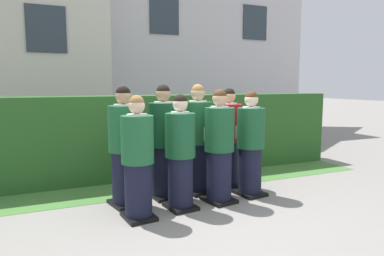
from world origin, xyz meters
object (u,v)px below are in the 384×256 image
at_px(student_front_row_2, 219,149).
at_px(student_rear_row_0, 125,149).
at_px(student_rear_row_1, 164,144).
at_px(student_front_row_0, 138,161).
at_px(student_front_row_3, 250,146).
at_px(student_in_red_blazer, 228,140).
at_px(student_rear_row_2, 198,142).
at_px(student_front_row_1, 180,155).

xyz_separation_m(student_front_row_2, student_rear_row_0, (-1.26, 0.39, 0.02)).
bearing_deg(student_rear_row_1, student_front_row_0, -130.33).
bearing_deg(student_front_row_3, student_in_red_blazer, 97.28).
relative_size(student_front_row_2, student_rear_row_0, 0.97).
bearing_deg(student_rear_row_2, student_front_row_3, -33.19).
relative_size(student_front_row_1, student_front_row_3, 0.98).
bearing_deg(student_front_row_3, student_rear_row_1, 160.96).
relative_size(student_front_row_3, student_rear_row_1, 0.94).
bearing_deg(student_front_row_0, student_rear_row_0, 93.51).
height_order(student_front_row_3, student_in_red_blazer, student_in_red_blazer).
height_order(student_rear_row_0, student_rear_row_1, student_rear_row_1).
bearing_deg(student_front_row_0, student_front_row_3, 8.02).
bearing_deg(student_rear_row_2, student_rear_row_0, -173.41).
height_order(student_front_row_0, student_in_red_blazer, student_in_red_blazer).
distance_m(student_front_row_3, student_in_red_blazer, 0.54).
xyz_separation_m(student_front_row_1, student_in_red_blazer, (1.12, 0.67, 0.03)).
distance_m(student_front_row_1, student_rear_row_2, 0.77).
xyz_separation_m(student_front_row_2, student_front_row_3, (0.58, 0.09, -0.01)).
xyz_separation_m(student_rear_row_0, student_rear_row_1, (0.61, 0.12, 0.01)).
distance_m(student_front_row_0, student_front_row_3, 1.82).
bearing_deg(student_in_red_blazer, student_front_row_2, -128.89).
relative_size(student_front_row_2, student_in_red_blazer, 1.00).
bearing_deg(student_front_row_3, student_rear_row_2, 146.81).
distance_m(student_rear_row_0, student_rear_row_2, 1.17).
relative_size(student_front_row_0, student_front_row_2, 0.96).
relative_size(student_front_row_0, student_front_row_3, 0.98).
relative_size(student_front_row_0, student_rear_row_0, 0.93).
bearing_deg(student_front_row_1, student_front_row_3, 6.18).
bearing_deg(student_rear_row_1, student_front_row_2, -38.40).
bearing_deg(student_in_red_blazer, student_rear_row_0, -172.36).
xyz_separation_m(student_front_row_0, student_front_row_3, (1.80, 0.25, 0.02)).
bearing_deg(student_front_row_1, student_front_row_2, 3.56).
bearing_deg(student_front_row_3, student_front_row_0, -171.98).
xyz_separation_m(student_rear_row_1, student_rear_row_2, (0.56, 0.01, 0.00)).
distance_m(student_front_row_1, student_front_row_2, 0.61).
distance_m(student_front_row_0, student_front_row_1, 0.63).
bearing_deg(student_rear_row_2, student_front_row_1, -132.36).
bearing_deg(student_front_row_2, student_in_red_blazer, 51.11).
relative_size(student_front_row_1, student_rear_row_2, 0.92).
relative_size(student_front_row_0, student_rear_row_2, 0.92).
distance_m(student_front_row_2, student_rear_row_1, 0.83).
distance_m(student_front_row_3, student_rear_row_1, 1.30).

